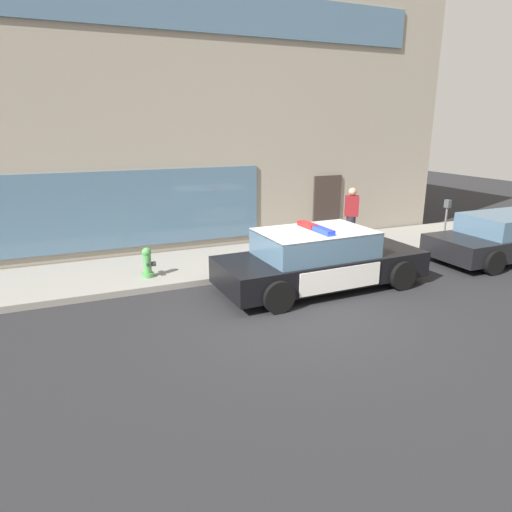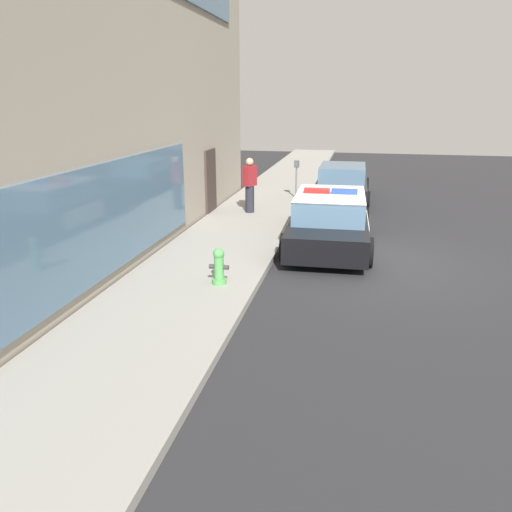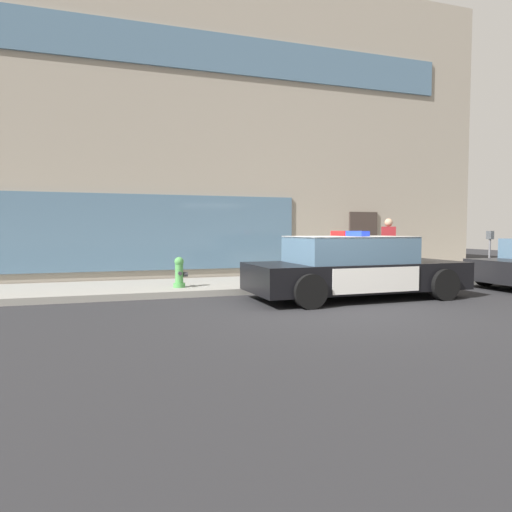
% 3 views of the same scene
% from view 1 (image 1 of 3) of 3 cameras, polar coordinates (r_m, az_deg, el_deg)
% --- Properties ---
extents(ground, '(48.00, 48.00, 0.00)m').
position_cam_1_polar(ground, '(9.26, 4.65, -7.14)').
color(ground, '#262628').
extents(sidewalk, '(48.00, 2.77, 0.15)m').
position_cam_1_polar(sidewalk, '(12.37, -3.18, -0.67)').
color(sidewalk, gray).
rests_on(sidewalk, ground).
extents(storefront_building, '(20.89, 10.90, 9.09)m').
position_cam_1_polar(storefront_building, '(18.06, -19.02, 18.19)').
color(storefront_building, gray).
rests_on(storefront_building, ground).
extents(police_cruiser, '(4.90, 2.18, 1.49)m').
position_cam_1_polar(police_cruiser, '(10.52, 7.98, -0.42)').
color(police_cruiser, black).
rests_on(police_cruiser, ground).
extents(fire_hydrant, '(0.34, 0.39, 0.73)m').
position_cam_1_polar(fire_hydrant, '(11.08, -13.54, -0.83)').
color(fire_hydrant, '#4C994C').
rests_on(fire_hydrant, sidewalk).
extents(car_down_street, '(4.54, 2.01, 1.29)m').
position_cam_1_polar(car_down_street, '(14.48, 28.99, 2.09)').
color(car_down_street, black).
rests_on(car_down_street, ground).
extents(pedestrian_on_sidewalk, '(0.48, 0.42, 1.71)m').
position_cam_1_polar(pedestrian_on_sidewalk, '(14.07, 11.92, 5.02)').
color(pedestrian_on_sidewalk, '#23232D').
rests_on(pedestrian_on_sidewalk, sidewalk).
extents(parking_meter, '(0.12, 0.18, 1.34)m').
position_cam_1_polar(parking_meter, '(14.96, 22.92, 5.00)').
color(parking_meter, slate).
rests_on(parking_meter, sidewalk).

